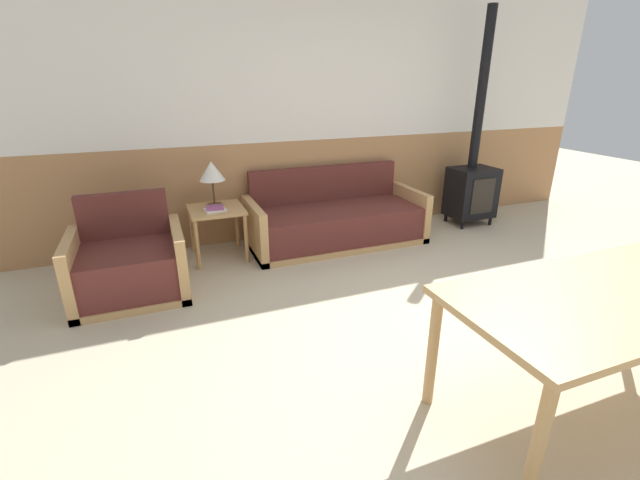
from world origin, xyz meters
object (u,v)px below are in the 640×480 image
armchair (130,266)px  table_lamp (212,172)px  side_table (217,216)px  dining_table (611,304)px  couch (336,221)px  wood_stove (473,179)px

armchair → table_lamp: 1.21m
side_table → dining_table: bearing=-61.7°
couch → wood_stove: size_ratio=0.77×
couch → side_table: 1.30m
side_table → table_lamp: (0.00, 0.09, 0.43)m
side_table → dining_table: dining_table is taller
couch → armchair: size_ratio=2.15×
side_table → wood_stove: bearing=-0.9°
couch → dining_table: couch is taller
side_table → wood_stove: wood_stove is taller
armchair → side_table: armchair is taller
wood_stove → table_lamp: bearing=177.4°
side_table → table_lamp: size_ratio=1.18×
couch → wood_stove: wood_stove is taller
armchair → table_lamp: size_ratio=1.98×
couch → side_table: size_ratio=3.62×
couch → table_lamp: (-1.28, 0.15, 0.62)m
couch → side_table: (-1.28, 0.05, 0.19)m
couch → dining_table: 2.92m
armchair → couch: bearing=4.9°
side_table → dining_table: (1.57, -2.93, 0.22)m
armchair → wood_stove: 3.98m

